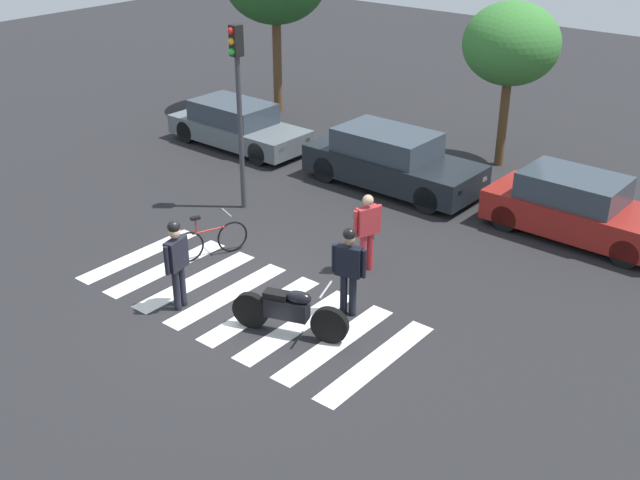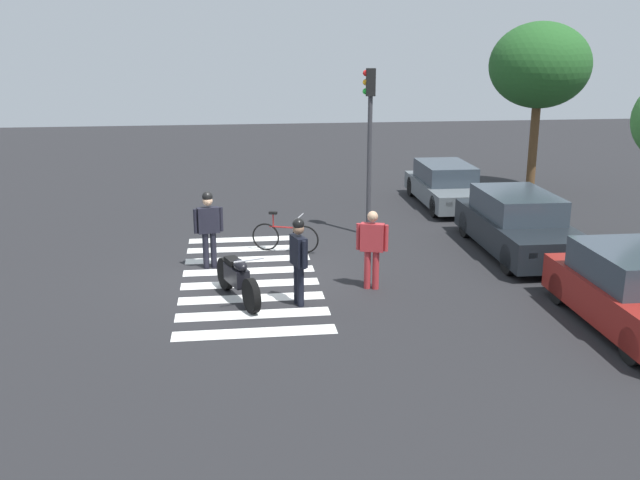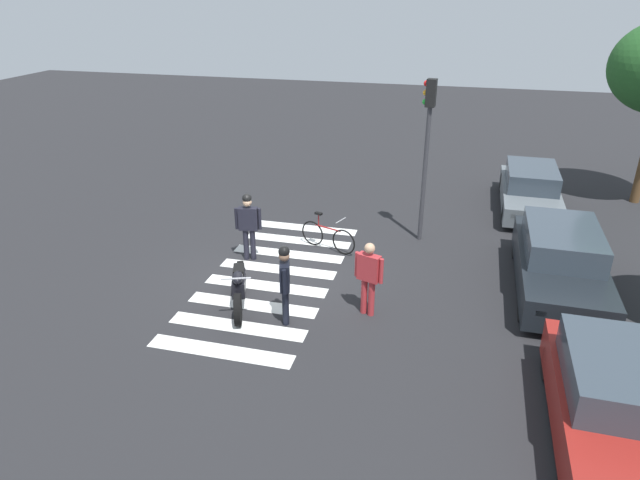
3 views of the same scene
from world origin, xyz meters
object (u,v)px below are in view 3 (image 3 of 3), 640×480
object	(u,v)px
pedestrian_bystander	(369,274)
car_grey_coupe	(530,190)
police_motorcycle	(239,286)
traffic_light_pole	(427,136)
car_black_suv	(560,262)
officer_by_motorcycle	(248,222)
leaning_bicycle	(328,236)
officer_on_foot	(285,279)
car_maroon_wagon	(613,404)

from	to	relation	value
pedestrian_bystander	car_grey_coupe	distance (m)	8.52
police_motorcycle	traffic_light_pole	bearing A→B (deg)	142.22
pedestrian_bystander	traffic_light_pole	xyz separation A→B (m)	(-4.26, 0.74, 1.98)
car_black_suv	police_motorcycle	bearing A→B (deg)	-69.89
car_grey_coupe	traffic_light_pole	size ratio (longest dim) A/B	1.01
officer_by_motorcycle	car_grey_coupe	world-z (taller)	officer_by_motorcycle
car_black_suv	traffic_light_pole	world-z (taller)	traffic_light_pole
police_motorcycle	leaning_bicycle	size ratio (longest dim) A/B	1.31
officer_by_motorcycle	traffic_light_pole	xyz separation A→B (m)	(-2.38, 4.18, 1.90)
leaning_bicycle	traffic_light_pole	bearing A→B (deg)	119.03
car_grey_coupe	car_black_suv	xyz separation A→B (m)	(5.35, 0.22, 0.08)
officer_by_motorcycle	officer_on_foot	bearing A→B (deg)	34.60
leaning_bicycle	car_maroon_wagon	distance (m)	8.20
car_grey_coupe	pedestrian_bystander	bearing A→B (deg)	-27.36
car_black_suv	car_maroon_wagon	size ratio (longest dim) A/B	1.14
police_motorcycle	car_grey_coupe	distance (m)	10.40
pedestrian_bystander	car_grey_coupe	xyz separation A→B (m)	(-7.56, 3.91, -0.34)
officer_by_motorcycle	pedestrian_bystander	size ratio (longest dim) A/B	1.07
officer_by_motorcycle	pedestrian_bystander	xyz separation A→B (m)	(1.89, 3.45, -0.09)
car_maroon_wagon	pedestrian_bystander	bearing A→B (deg)	-122.04
police_motorcycle	officer_by_motorcycle	xyz separation A→B (m)	(-2.23, -0.61, 0.58)
police_motorcycle	pedestrian_bystander	distance (m)	2.90
car_maroon_wagon	traffic_light_pole	bearing A→B (deg)	-152.81
officer_by_motorcycle	car_grey_coupe	xyz separation A→B (m)	(-5.67, 7.36, -0.43)
pedestrian_bystander	car_black_suv	world-z (taller)	pedestrian_bystander
car_black_suv	leaning_bicycle	bearing A→B (deg)	-97.50
officer_by_motorcycle	car_maroon_wagon	distance (m)	9.02
leaning_bicycle	car_maroon_wagon	size ratio (longest dim) A/B	0.40
officer_by_motorcycle	traffic_light_pole	distance (m)	5.17
officer_on_foot	pedestrian_bystander	size ratio (longest dim) A/B	1.05
officer_by_motorcycle	pedestrian_bystander	bearing A→B (deg)	61.30
police_motorcycle	car_maroon_wagon	distance (m)	7.53
police_motorcycle	traffic_light_pole	size ratio (longest dim) A/B	0.48
officer_by_motorcycle	car_grey_coupe	bearing A→B (deg)	127.62
police_motorcycle	officer_on_foot	distance (m)	1.40
car_grey_coupe	traffic_light_pole	world-z (taller)	traffic_light_pole
leaning_bicycle	car_black_suv	distance (m)	5.80
car_black_suv	traffic_light_pole	bearing A→B (deg)	-121.29
police_motorcycle	officer_on_foot	bearing A→B (deg)	71.48
car_grey_coupe	car_maroon_wagon	size ratio (longest dim) A/B	1.08
police_motorcycle	car_grey_coupe	size ratio (longest dim) A/B	0.48
car_maroon_wagon	leaning_bicycle	bearing A→B (deg)	-133.67
car_black_suv	traffic_light_pole	xyz separation A→B (m)	(-2.06, -3.39, 2.24)
car_black_suv	car_maroon_wagon	world-z (taller)	car_black_suv
police_motorcycle	car_black_suv	world-z (taller)	car_black_suv
officer_on_foot	car_black_suv	world-z (taller)	officer_on_foot
car_grey_coupe	traffic_light_pole	xyz separation A→B (m)	(3.29, -3.18, 2.33)
car_black_suv	officer_by_motorcycle	bearing A→B (deg)	-87.61
officer_by_motorcycle	car_maroon_wagon	size ratio (longest dim) A/B	0.44
police_motorcycle	car_black_suv	bearing A→B (deg)	110.11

